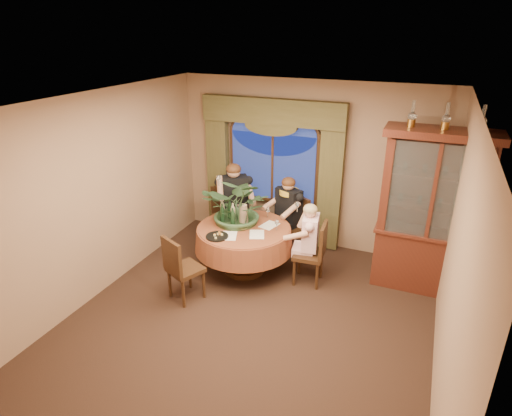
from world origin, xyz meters
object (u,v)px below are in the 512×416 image
at_px(oil_lamp_left, 413,114).
at_px(oil_lamp_center, 447,116).
at_px(wine_bottle_1, 233,218).
at_px(wine_bottle_3, 222,214).
at_px(china_cabinet, 430,213).
at_px(person_scarf, 288,215).
at_px(chair_back, 226,215).
at_px(olive_bowl, 243,228).
at_px(wine_bottle_2, 233,213).
at_px(stoneware_vase, 243,214).
at_px(wine_bottle_4, 230,210).
at_px(centerpiece_plant, 239,182).
at_px(wine_bottle_0, 222,210).
at_px(person_pink, 310,242).
at_px(oil_lamp_right, 483,119).
at_px(chair_back_right, 291,227).
at_px(chair_front_left, 186,268).
at_px(dining_table, 244,249).
at_px(chair_right, 309,253).
at_px(person_back, 234,204).

relative_size(oil_lamp_left, oil_lamp_center, 1.00).
relative_size(wine_bottle_1, wine_bottle_3, 1.00).
bearing_deg(china_cabinet, person_scarf, 172.25).
relative_size(chair_back, wine_bottle_3, 2.91).
height_order(olive_bowl, wine_bottle_2, wine_bottle_2).
distance_m(person_scarf, stoneware_vase, 0.92).
height_order(wine_bottle_1, wine_bottle_4, same).
height_order(centerpiece_plant, wine_bottle_0, centerpiece_plant).
height_order(person_pink, person_scarf, person_scarf).
relative_size(oil_lamp_center, wine_bottle_3, 1.03).
xyz_separation_m(wine_bottle_2, wine_bottle_3, (-0.13, -0.09, 0.00)).
bearing_deg(oil_lamp_right, chair_back_right, 174.67).
height_order(oil_lamp_left, chair_front_left, oil_lamp_left).
relative_size(dining_table, chair_back, 1.57).
xyz_separation_m(dining_table, chair_right, (1.00, 0.08, 0.10)).
bearing_deg(chair_back_right, person_back, 31.15).
height_order(oil_lamp_left, wine_bottle_0, oil_lamp_left).
height_order(stoneware_vase, wine_bottle_0, wine_bottle_0).
bearing_deg(wine_bottle_1, chair_front_left, -109.43).
distance_m(oil_lamp_center, wine_bottle_1, 3.20).
xyz_separation_m(oil_lamp_right, person_back, (-3.50, 0.21, -1.78)).
relative_size(oil_lamp_center, wine_bottle_0, 1.03).
xyz_separation_m(person_scarf, centerpiece_plant, (-0.54, -0.75, 0.75)).
distance_m(china_cabinet, wine_bottle_2, 2.82).
xyz_separation_m(wine_bottle_1, wine_bottle_4, (-0.18, 0.27, 0.00)).
height_order(chair_back_right, stoneware_vase, stoneware_vase).
distance_m(centerpiece_plant, wine_bottle_2, 0.51).
height_order(oil_lamp_right, wine_bottle_4, oil_lamp_right).
relative_size(dining_table, olive_bowl, 10.46).
relative_size(chair_back, person_back, 0.66).
distance_m(chair_back, wine_bottle_4, 0.88).
xyz_separation_m(chair_right, olive_bowl, (-0.99, -0.15, 0.29)).
xyz_separation_m(oil_lamp_left, chair_back_right, (-1.66, 0.23, -2.03)).
xyz_separation_m(centerpiece_plant, wine_bottle_2, (-0.09, -0.07, -0.50)).
relative_size(oil_lamp_right, person_pink, 0.28).
height_order(oil_lamp_left, wine_bottle_1, oil_lamp_left).
bearing_deg(olive_bowl, chair_back, 129.78).
relative_size(oil_lamp_center, chair_back_right, 0.35).
relative_size(person_pink, centerpiece_plant, 1.03).
bearing_deg(chair_back, chair_back_right, 138.83).
distance_m(oil_lamp_left, chair_right, 2.38).
bearing_deg(centerpiece_plant, oil_lamp_right, 8.46).
bearing_deg(person_back, olive_bowl, 88.74).
relative_size(chair_back_right, chair_front_left, 1.00).
bearing_deg(china_cabinet, chair_right, -161.39).
distance_m(china_cabinet, wine_bottle_3, 2.97).
height_order(person_scarf, wine_bottle_0, person_scarf).
height_order(person_pink, wine_bottle_1, person_pink).
bearing_deg(centerpiece_plant, oil_lamp_left, 11.43).
height_order(chair_back, wine_bottle_1, wine_bottle_1).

